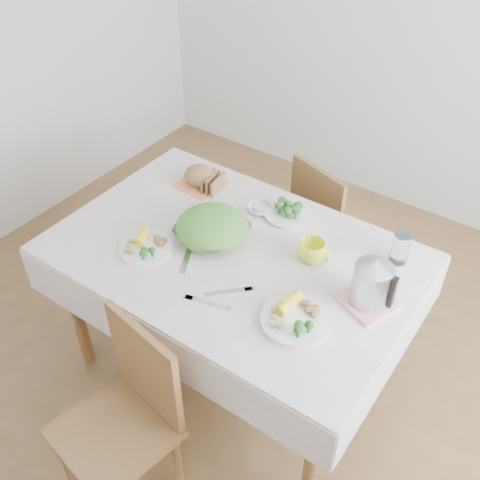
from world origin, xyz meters
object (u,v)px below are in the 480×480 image
Objects in this scene: dinner_plate_right at (296,320)px; electric_kettle at (373,280)px; chair_far at (337,217)px; yellow_mug at (312,251)px; salad_bowl at (212,233)px; chair_near at (113,426)px; dining_table at (234,314)px; dinner_plate_left at (146,249)px.

electric_kettle is at bearing 54.37° from dinner_plate_right.
yellow_mug is at bearing 124.53° from chair_far.
yellow_mug reaches higher than salad_bowl.
chair_near is 0.86m from salad_bowl.
chair_near is at bearing -89.57° from dining_table.
chair_near reaches higher than dining_table.
chair_far is 4.10× the size of electric_kettle.
chair_near is at bearing -80.94° from salad_bowl.
salad_bowl reaches higher than dining_table.
dinner_plate_left is 0.93m from electric_kettle.
dining_table is 5.41× the size of dinner_plate_right.
chair_far reaches higher than dining_table.
chair_far is at bearing 69.25° from dinner_plate_left.
salad_bowl is at bearing 173.88° from dining_table.
electric_kettle reaches higher than yellow_mug.
electric_kettle is (0.59, 0.05, 0.51)m from dining_table.
chair_near is at bearing -61.47° from dinner_plate_left.
dinner_plate_right is at bearing -132.68° from electric_kettle.
dinner_plate_right is 1.27× the size of electric_kettle.
salad_bowl is 0.28m from dinner_plate_left.
dining_table is 0.60m from dinner_plate_right.
salad_bowl reaches higher than dinner_plate_left.
chair_near is 2.95× the size of salad_bowl.
yellow_mug is (0.41, 0.13, 0.01)m from salad_bowl.
chair_far is at bearing 96.61° from chair_near.
salad_bowl is 1.44× the size of electric_kettle.
yellow_mug is at bearing 26.12° from dining_table.
dinner_plate_right is at bearing 1.46° from dinner_plate_left.
dinner_plate_left is at bearing -178.54° from dinner_plate_right.
salad_bowl is (-0.21, -0.81, 0.33)m from chair_far.
chair_near is at bearing -125.06° from dinner_plate_right.
yellow_mug is at bearing 30.47° from dinner_plate_left.
dinner_plate_left is (-0.18, -0.22, -0.02)m from salad_bowl.
salad_bowl is 2.52× the size of yellow_mug.
chair_near reaches higher than salad_bowl.
dining_table is at bearing 34.35° from dinner_plate_left.
dinner_plate_left reaches higher than dining_table.
dinner_plate_left is (-0.39, -1.03, 0.31)m from chair_far.
salad_bowl reaches higher than dinner_plate_right.
electric_kettle reaches higher than chair_far.
yellow_mug is at bearing 17.61° from salad_bowl.
yellow_mug is (0.20, -0.68, 0.34)m from chair_far.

